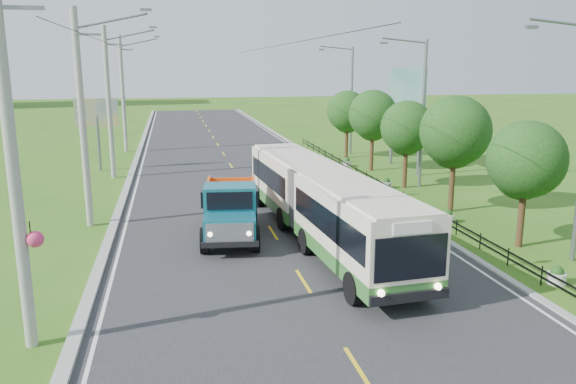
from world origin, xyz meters
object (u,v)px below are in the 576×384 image
object	(u,v)px
tree_back	(347,113)
planter_mid	(386,184)
pole_near	(83,118)
pole_far	(123,94)
bus	(322,199)
planter_near	(447,217)
tree_fifth	(373,117)
tree_fourth	(407,130)
streetlight_far	(350,96)
billboard_left	(97,117)
planter_far	(347,163)
pole_mid	(109,102)
billboard_right	(407,96)
planter_front	(557,276)
tree_third	(455,135)
pole_nearest	(15,167)
tree_second	(525,163)
dump_truck	(231,206)

from	to	relation	value
tree_back	planter_mid	world-z (taller)	tree_back
pole_near	pole_far	xyz separation A→B (m)	(0.00, 24.00, 0.00)
bus	planter_near	bearing A→B (deg)	9.06
tree_fifth	tree_fourth	bearing A→B (deg)	-90.00
planter_near	streetlight_far	bearing A→B (deg)	84.70
planter_near	billboard_left	distance (m)	25.78
planter_far	bus	xyz separation A→B (m)	(-6.76, -17.56, 1.58)
bus	billboard_left	bearing A→B (deg)	116.15
pole_mid	billboard_right	xyz separation A→B (m)	(20.56, -1.00, 0.25)
pole_near	billboard_right	distance (m)	23.32
planter_far	bus	bearing A→B (deg)	-111.06
planter_front	streetlight_far	bearing A→B (deg)	86.11
tree_back	tree_fifth	bearing A→B (deg)	-90.00
tree_back	planter_far	distance (m)	5.48
streetlight_far	tree_fourth	bearing A→B (deg)	-93.25
tree_third	pole_far	bearing A→B (deg)	126.09
tree_third	streetlight_far	world-z (taller)	streetlight_far
pole_nearest	planter_mid	xyz separation A→B (m)	(16.84, 17.00, -4.65)
planter_front	billboard_left	bearing A→B (deg)	124.84
streetlight_far	billboard_left	xyz separation A→B (m)	(-20.14, -4.00, -1.04)
tree_back	tree_third	bearing A→B (deg)	-90.00
tree_third	streetlight_far	xyz separation A→B (m)	(0.79, 19.86, 0.92)
pole_near	tree_second	bearing A→B (deg)	-20.74
billboard_left	bus	size ratio (longest dim) A/B	0.32
pole_mid	planter_far	size ratio (longest dim) A/B	14.93
tree_back	billboard_left	bearing A→B (deg)	-173.69
streetlight_far	planter_front	xyz separation A→B (m)	(-2.04, -30.00, -4.62)
planter_near	planter_far	size ratio (longest dim) A/B	1.00
billboard_right	billboard_left	bearing A→B (deg)	169.60
planter_mid	dump_truck	size ratio (longest dim) A/B	0.11
billboard_right	tree_second	bearing A→B (deg)	-97.79
streetlight_far	billboard_left	world-z (taller)	streetlight_far
billboard_right	tree_fourth	bearing A→B (deg)	-112.64
tree_fourth	planter_front	distance (m)	16.52
planter_front	planter_far	size ratio (longest dim) A/B	1.00
pole_near	tree_fifth	size ratio (longest dim) A/B	1.72
planter_far	pole_mid	bearing A→B (deg)	-176.61
planter_near	billboard_right	distance (m)	15.34
pole_nearest	tree_second	distance (m)	18.86
pole_nearest	planter_mid	size ratio (longest dim) A/B	14.93
tree_fourth	planter_near	world-z (taller)	tree_fourth
pole_far	dump_truck	distance (m)	28.22
tree_third	dump_truck	world-z (taller)	tree_third
tree_fourth	tree_fifth	size ratio (longest dim) A/B	0.93
tree_fourth	pole_far	bearing A→B (deg)	133.85
bus	planter_mid	bearing A→B (deg)	50.78
bus	pole_nearest	bearing A→B (deg)	-147.51
pole_far	bus	xyz separation A→B (m)	(10.10, -28.56, -3.23)
planter_near	planter_far	bearing A→B (deg)	90.00
billboard_left	pole_near	bearing A→B (deg)	-85.28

